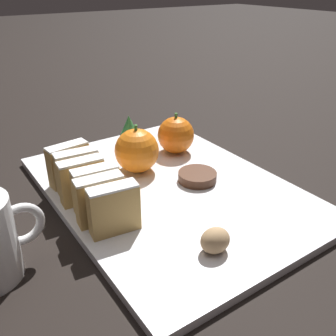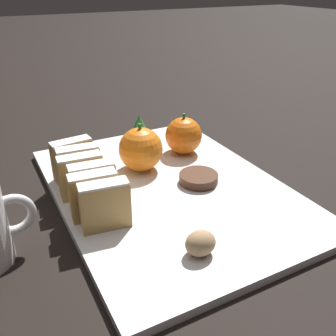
{
  "view_description": "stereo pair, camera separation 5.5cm",
  "coord_description": "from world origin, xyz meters",
  "px_view_note": "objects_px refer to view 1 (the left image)",
  "views": [
    {
      "loc": [
        -0.28,
        -0.41,
        0.3
      ],
      "look_at": [
        0.0,
        0.0,
        0.04
      ],
      "focal_mm": 40.0,
      "sensor_mm": 36.0,
      "label": 1
    },
    {
      "loc": [
        -0.23,
        -0.43,
        0.3
      ],
      "look_at": [
        0.0,
        0.0,
        0.04
      ],
      "focal_mm": 40.0,
      "sensor_mm": 36.0,
      "label": 2
    }
  ],
  "objects_px": {
    "orange_far": "(137,151)",
    "walnut": "(215,240)",
    "chocolate_cookie": "(197,177)",
    "orange_near": "(176,135)"
  },
  "relations": [
    {
      "from": "orange_near",
      "to": "orange_far",
      "type": "distance_m",
      "value": 0.1
    },
    {
      "from": "orange_near",
      "to": "orange_far",
      "type": "xyz_separation_m",
      "value": [
        -0.09,
        -0.02,
        0.0
      ]
    },
    {
      "from": "walnut",
      "to": "chocolate_cookie",
      "type": "bearing_deg",
      "value": 58.73
    },
    {
      "from": "orange_near",
      "to": "chocolate_cookie",
      "type": "xyz_separation_m",
      "value": [
        -0.03,
        -0.11,
        -0.03
      ]
    },
    {
      "from": "orange_near",
      "to": "chocolate_cookie",
      "type": "distance_m",
      "value": 0.11
    },
    {
      "from": "orange_far",
      "to": "chocolate_cookie",
      "type": "relative_size",
      "value": 1.32
    },
    {
      "from": "chocolate_cookie",
      "to": "walnut",
      "type": "bearing_deg",
      "value": -121.27
    },
    {
      "from": "orange_far",
      "to": "walnut",
      "type": "height_order",
      "value": "orange_far"
    },
    {
      "from": "walnut",
      "to": "chocolate_cookie",
      "type": "relative_size",
      "value": 0.61
    },
    {
      "from": "walnut",
      "to": "chocolate_cookie",
      "type": "height_order",
      "value": "walnut"
    }
  ]
}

